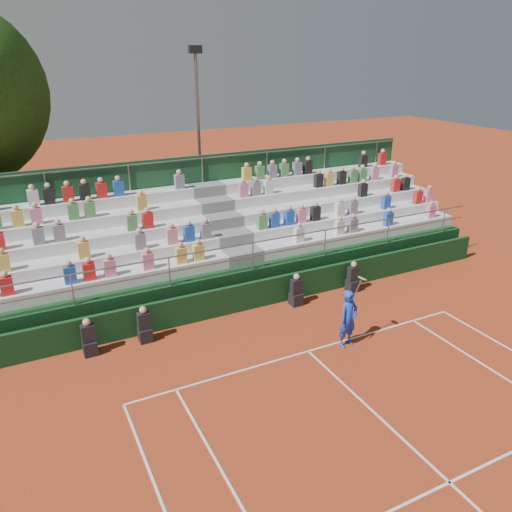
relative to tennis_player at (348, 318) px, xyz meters
name	(u,v)px	position (x,y,z in m)	size (l,w,h in m)	color
ground	(308,351)	(-1.23, 0.21, -0.91)	(90.00, 90.00, 0.00)	#A63A1B
courtside_wall	(260,293)	(-1.23, 3.41, -0.41)	(20.00, 0.15, 1.00)	black
line_officials	(231,307)	(-2.53, 2.96, -0.44)	(9.87, 0.40, 1.19)	black
grandstand	(223,248)	(-1.24, 6.65, 0.17)	(20.00, 5.20, 4.40)	black
tennis_player	(348,318)	(0.00, 0.00, 0.00)	(0.90, 0.56, 2.22)	blue
floodlight_mast	(198,128)	(0.07, 12.44, 4.06)	(0.60, 0.25, 8.59)	gray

